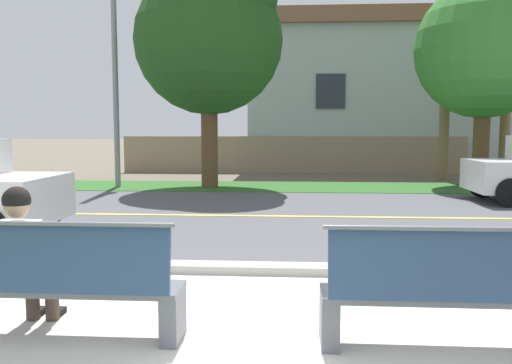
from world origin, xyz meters
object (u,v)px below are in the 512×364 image
at_px(streetlamp, 117,53).
at_px(shade_tree_left, 491,38).
at_px(seated_person_white, 25,254).
at_px(bench_left, 53,285).
at_px(shade_tree_far_left, 213,29).
at_px(bench_right, 457,294).

xyz_separation_m(streetlamp, shade_tree_left, (10.71, 0.74, 0.42)).
distance_m(seated_person_white, streetlamp, 12.03).
relative_size(bench_left, shade_tree_left, 0.31).
bearing_deg(seated_person_white, bench_left, -28.81).
relative_size(streetlamp, shade_tree_far_left, 0.97).
bearing_deg(seated_person_white, shade_tree_far_left, 90.26).
xyz_separation_m(bench_right, shade_tree_far_left, (-3.53, 11.22, 4.02)).
bearing_deg(bench_left, seated_person_white, 151.19).
distance_m(bench_right, streetlamp, 13.50).
bearing_deg(shade_tree_left, streetlamp, -176.04).
xyz_separation_m(seated_person_white, shade_tree_left, (7.85, 11.99, 3.60)).
xyz_separation_m(shade_tree_far_left, shade_tree_left, (7.90, 0.94, -0.20)).
distance_m(streetlamp, shade_tree_left, 10.75).
height_order(bench_left, shade_tree_far_left, shade_tree_far_left).
bearing_deg(shade_tree_far_left, streetlamp, 175.94).
relative_size(bench_left, streetlamp, 0.30).
bearing_deg(shade_tree_far_left, seated_person_white, -89.74).
distance_m(shade_tree_far_left, shade_tree_left, 7.96).
bearing_deg(shade_tree_far_left, bench_left, -88.14).
distance_m(seated_person_white, shade_tree_left, 14.78).
xyz_separation_m(bench_left, shade_tree_left, (7.54, 12.16, 3.81)).
bearing_deg(streetlamp, bench_left, -74.45).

